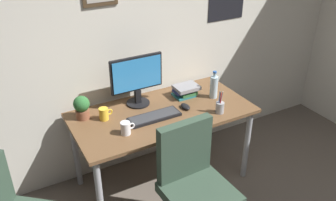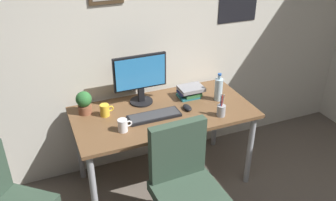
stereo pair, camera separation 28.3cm
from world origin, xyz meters
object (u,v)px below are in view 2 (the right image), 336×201
Objects in this scene: book_stack_left at (190,91)px; water_bottle at (219,89)px; computer_mouse at (187,108)px; pen_cup at (221,110)px; potted_plant at (84,102)px; office_chair at (185,182)px; coffee_mug_near at (105,110)px; keyboard at (154,116)px; coffee_mug_far at (123,125)px; monitor at (140,77)px.

water_bottle is at bearing -34.37° from book_stack_left.
pen_cup is (0.21, -0.20, 0.04)m from computer_mouse.
potted_plant is 0.86× the size of book_stack_left.
office_chair reaches higher than computer_mouse.
office_chair is 0.70m from pen_cup.
coffee_mug_near is at bearing 157.57° from pen_cup.
coffee_mug_near is 0.94m from pen_cup.
office_chair is at bearing -89.28° from keyboard.
keyboard is at bearing 18.92° from coffee_mug_far.
potted_plant is (-0.14, 0.10, 0.05)m from coffee_mug_near.
water_bottle is 0.25m from book_stack_left.
computer_mouse is 0.48× the size of book_stack_left.
monitor reaches higher than computer_mouse.
book_stack_left reaches higher than coffee_mug_far.
keyboard is at bearing -86.56° from monitor.
coffee_mug_far is at bearing -169.73° from water_bottle.
keyboard is 0.30m from computer_mouse.
monitor is 4.18× the size of computer_mouse.
potted_plant is at bearing 119.94° from coffee_mug_far.
pen_cup is at bearing -41.41° from monitor.
coffee_mug_near and book_stack_left have the same top height.
computer_mouse is at bearing 64.06° from office_chair.
computer_mouse is at bearing 137.13° from pen_cup.
potted_plant is 1.12m from pen_cup.
book_stack_left is at bearing 26.16° from keyboard.
computer_mouse is 0.60m from coffee_mug_far.
coffee_mug_near reaches higher than computer_mouse.
water_bottle is (0.32, 0.05, 0.09)m from computer_mouse.
water_bottle is 2.23× the size of coffee_mug_far.
coffee_mug_far is at bearing -161.08° from keyboard.
monitor is at bearing 93.44° from keyboard.
potted_plant is 0.98× the size of pen_cup.
monitor is at bearing 54.60° from coffee_mug_far.
computer_mouse is at bearing -121.68° from book_stack_left.
coffee_mug_near is at bearing 166.08° from computer_mouse.
office_chair is at bearing -133.22° from water_bottle.
computer_mouse reaches higher than keyboard.
potted_plant is at bearing 144.56° from coffee_mug_near.
potted_plant is (-0.22, 0.38, 0.06)m from coffee_mug_far.
coffee_mug_far is 0.44m from potted_plant.
coffee_mug_near is 0.58× the size of potted_plant.
pen_cup is (0.53, -0.47, -0.19)m from monitor.
keyboard is 3.80× the size of coffee_mug_far.
water_bottle reaches higher than office_chair.
pen_cup is (0.51, -0.18, 0.04)m from keyboard.
office_chair is at bearing -115.94° from computer_mouse.
office_chair is at bearing -64.33° from coffee_mug_near.
pen_cup is 0.88× the size of book_stack_left.
water_bottle is 1.26× the size of pen_cup.
potted_plant is at bearing 155.52° from pen_cup.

